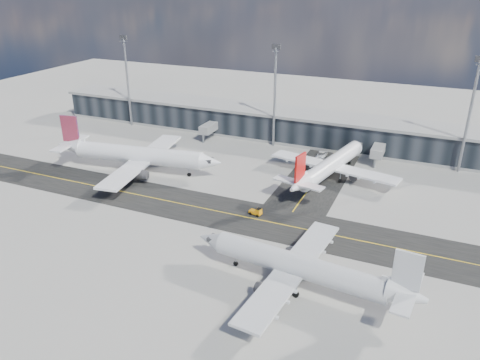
{
  "coord_description": "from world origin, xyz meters",
  "views": [
    {
      "loc": [
        42.82,
        -74.93,
        46.29
      ],
      "look_at": [
        5.6,
        10.61,
        5.0
      ],
      "focal_mm": 35.0,
      "sensor_mm": 36.0,
      "label": 1
    }
  ],
  "objects": [
    {
      "name": "floodlight_masts",
      "position": [
        0.0,
        48.0,
        15.61
      ],
      "size": [
        102.5,
        0.7,
        28.9
      ],
      "color": "gray",
      "rests_on": "ground"
    },
    {
      "name": "service_van",
      "position": [
        15.48,
        44.0,
        0.74
      ],
      "size": [
        2.61,
        5.37,
        1.47
      ],
      "primitive_type": "imported",
      "rotation": [
        0.0,
        0.0,
        0.03
      ],
      "color": "white",
      "rests_on": "ground"
    },
    {
      "name": "ground",
      "position": [
        0.0,
        0.0,
        0.0
      ],
      "size": [
        300.0,
        300.0,
        0.0
      ],
      "primitive_type": "plane",
      "color": "gray",
      "rests_on": "ground"
    },
    {
      "name": "baggage_tug",
      "position": [
        11.53,
        5.58,
        0.83
      ],
      "size": [
        2.87,
        1.85,
        1.67
      ],
      "rotation": [
        0.0,
        0.0,
        -1.78
      ],
      "color": "#FF9E0D",
      "rests_on": "ground"
    },
    {
      "name": "terminal_concourse",
      "position": [
        0.04,
        54.93,
        4.09
      ],
      "size": [
        152.0,
        19.8,
        8.8
      ],
      "color": "black",
      "rests_on": "ground"
    },
    {
      "name": "airliner_redtail",
      "position": [
        21.12,
        30.05,
        3.78
      ],
      "size": [
        32.99,
        38.44,
        11.45
      ],
      "rotation": [
        0.0,
        0.0,
        -0.21
      ],
      "color": "white",
      "rests_on": "ground"
    },
    {
      "name": "taxiway_lanes",
      "position": [
        3.91,
        10.74,
        0.01
      ],
      "size": [
        180.0,
        63.0,
        0.03
      ],
      "color": "black",
      "rests_on": "ground"
    },
    {
      "name": "airliner_af",
      "position": [
        -25.24,
        15.86,
        4.37
      ],
      "size": [
        44.6,
        38.18,
        13.22
      ],
      "rotation": [
        0.0,
        0.0,
        -1.42
      ],
      "color": "white",
      "rests_on": "ground"
    },
    {
      "name": "airliner_near",
      "position": [
        27.01,
        -14.15,
        3.75
      ],
      "size": [
        38.33,
        32.73,
        11.35
      ],
      "rotation": [
        0.0,
        0.0,
        1.47
      ],
      "color": "silver",
      "rests_on": "ground"
    }
  ]
}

